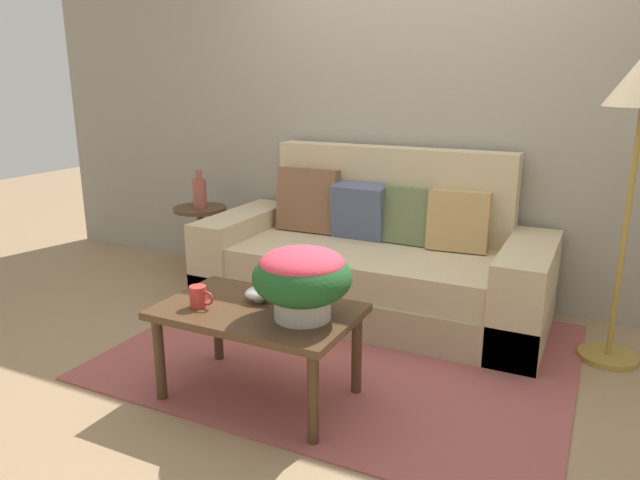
{
  "coord_description": "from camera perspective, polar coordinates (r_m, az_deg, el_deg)",
  "views": [
    {
      "loc": [
        1.24,
        -2.91,
        1.52
      ],
      "look_at": [
        -0.15,
        -0.07,
        0.65
      ],
      "focal_mm": 33.45,
      "sensor_mm": 36.0,
      "label": 1
    }
  ],
  "objects": [
    {
      "name": "couch",
      "position": [
        3.96,
        5.13,
        -2.25
      ],
      "size": [
        2.23,
        0.95,
        1.06
      ],
      "color": "tan",
      "rests_on": "ground"
    },
    {
      "name": "coffee_table",
      "position": [
        2.86,
        -5.95,
        -7.62
      ],
      "size": [
        0.93,
        0.58,
        0.47
      ],
      "color": "#442D1B",
      "rests_on": "ground"
    },
    {
      "name": "ground_plane",
      "position": [
        3.51,
        2.8,
        -10.28
      ],
      "size": [
        14.0,
        14.0,
        0.0
      ],
      "primitive_type": "plane",
      "color": "#997A56"
    },
    {
      "name": "wall_back",
      "position": [
        4.22,
        9.29,
        13.31
      ],
      "size": [
        6.4,
        0.12,
        2.76
      ],
      "primitive_type": "cube",
      "color": "gray",
      "rests_on": "ground"
    },
    {
      "name": "side_table",
      "position": [
        4.68,
        -11.32,
        1.05
      ],
      "size": [
        0.4,
        0.4,
        0.55
      ],
      "color": "#4C331E",
      "rests_on": "ground"
    },
    {
      "name": "coffee_mug",
      "position": [
        2.88,
        -11.52,
        -5.33
      ],
      "size": [
        0.13,
        0.08,
        0.1
      ],
      "color": "red",
      "rests_on": "coffee_table"
    },
    {
      "name": "area_rug",
      "position": [
        3.47,
        2.49,
        -10.51
      ],
      "size": [
        2.44,
        1.93,
        0.01
      ],
      "primitive_type": "cube",
      "color": "#994C47",
      "rests_on": "ground"
    },
    {
      "name": "potted_plant",
      "position": [
        2.64,
        -1.71,
        -3.51
      ],
      "size": [
        0.45,
        0.45,
        0.33
      ],
      "color": "#B7B2A8",
      "rests_on": "coffee_table"
    },
    {
      "name": "table_vase",
      "position": [
        4.61,
        -11.44,
        4.5
      ],
      "size": [
        0.1,
        0.1,
        0.29
      ],
      "color": "#934C42",
      "rests_on": "side_table"
    },
    {
      "name": "snack_bowl",
      "position": [
        2.91,
        -5.86,
        -5.12
      ],
      "size": [
        0.14,
        0.14,
        0.07
      ],
      "color": "silver",
      "rests_on": "coffee_table"
    }
  ]
}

